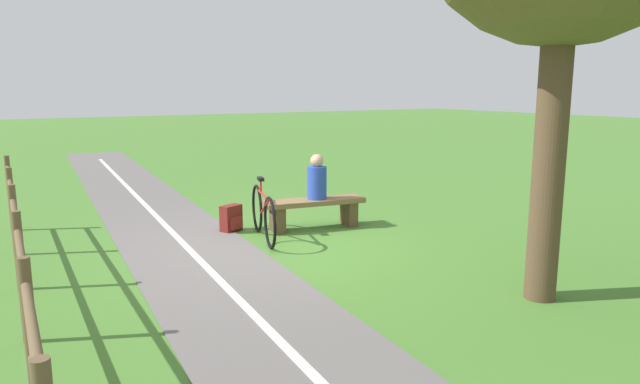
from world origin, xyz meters
The scene contains 6 objects.
ground_plane centered at (0.00, 0.00, 0.00)m, with size 80.00×80.00×0.00m, color #477A2D.
bench centered at (-1.05, -0.60, 0.34)m, with size 1.72×0.73×0.49m.
person_seated centered at (-1.10, -0.59, 0.81)m, with size 0.37×0.37×0.74m.
bicycle centered at (-0.04, -0.42, 0.40)m, with size 0.52×1.75×0.94m.
backpack centered at (0.19, -1.12, 0.21)m, with size 0.39×0.32×0.43m.
fence_roadside centered at (3.39, 2.49, 0.71)m, with size 0.49×11.12×1.22m.
Camera 1 is at (3.63, 7.24, 2.29)m, focal length 32.04 mm.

